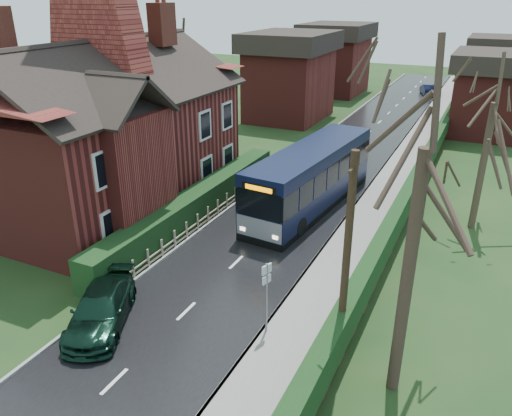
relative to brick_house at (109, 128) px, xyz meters
The scene contains 18 objects.
ground 10.87m from the brick_house, 28.67° to the right, with size 140.00×140.00×0.00m, color #2B411B.
road 11.07m from the brick_house, 30.89° to the left, with size 6.00×100.00×0.02m, color black.
pavement 14.64m from the brick_house, 21.92° to the left, with size 2.50×100.00×0.14m, color slate.
kerb_right 13.59m from the brick_house, 23.91° to the left, with size 0.12×100.00×0.14m, color gray.
kerb_left 8.85m from the brick_house, 42.59° to the left, with size 0.12×100.00×0.10m, color gray.
front_hedge 6.02m from the brick_house, ahead, with size 1.20×16.00×1.60m, color black.
picket_fence 6.83m from the brick_house, ahead, with size 0.10×16.00×0.90m, color tan, non-canonical shape.
right_wall_hedge 15.80m from the brick_house, 19.77° to the left, with size 0.60×50.00×1.80m.
brick_house is the anchor object (origin of this frame).
bus 10.85m from the brick_house, 24.82° to the left, with size 3.59×11.16×3.33m.
car_silver 10.48m from the brick_house, 42.71° to the left, with size 1.82×4.53×1.54m, color silver.
car_green 11.44m from the brick_house, 53.32° to the right, with size 1.79×4.39×1.28m, color black.
car_distant 42.09m from the brick_house, 75.16° to the left, with size 1.25×3.59×1.18m, color #111833.
bus_stop_sign 13.91m from the brick_house, 29.24° to the right, with size 0.19×0.41×2.77m.
telegraph_pole 16.04m from the brick_house, 24.87° to the right, with size 0.24×0.89×6.95m.
tree_right_near 18.30m from the brick_house, 24.15° to the right, with size 4.91×4.91×10.60m.
tree_right_far 18.70m from the brick_house, 17.18° to the left, with size 4.61×4.61×8.91m.
tree_house_side 8.86m from the brick_house, 93.56° to the left, with size 4.34×4.34×9.87m.
Camera 1 is at (8.91, -14.75, 10.88)m, focal length 35.00 mm.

